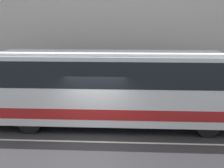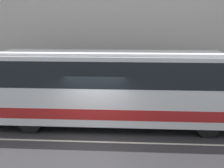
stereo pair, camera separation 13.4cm
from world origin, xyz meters
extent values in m
plane|color=#2D2D30|center=(0.00, 0.00, 0.00)|extent=(60.00, 60.00, 0.00)
cube|color=gray|center=(0.00, 5.27, 0.08)|extent=(60.00, 2.53, 0.16)
cube|color=#2D2B28|center=(0.00, 6.52, 1.40)|extent=(60.00, 0.06, 2.80)
cube|color=beige|center=(0.00, 0.00, 0.00)|extent=(54.00, 0.14, 0.01)
cube|color=white|center=(0.51, 1.98, 1.81)|extent=(11.45, 2.54, 2.93)
cube|color=#B21E1E|center=(0.51, 1.98, 0.90)|extent=(11.40, 2.56, 0.45)
cube|color=black|center=(0.51, 1.98, 2.54)|extent=(11.11, 2.56, 1.11)
cube|color=white|center=(0.51, 1.98, 3.34)|extent=(9.74, 2.16, 0.12)
cylinder|color=black|center=(4.64, 0.87, 0.50)|extent=(1.00, 0.28, 1.00)
cylinder|color=black|center=(4.64, 3.09, 0.50)|extent=(1.00, 0.28, 1.00)
cylinder|color=black|center=(-2.81, 0.87, 0.50)|extent=(1.00, 0.28, 1.00)
cylinder|color=black|center=(-2.81, 3.09, 0.50)|extent=(1.00, 0.28, 1.00)
cylinder|color=navy|center=(2.19, 5.22, 0.80)|extent=(0.36, 0.36, 1.30)
sphere|color=tan|center=(2.19, 5.22, 1.57)|extent=(0.24, 0.24, 0.24)
camera|label=1|loc=(1.46, -11.59, 4.61)|focal=50.00mm
camera|label=2|loc=(1.60, -11.58, 4.61)|focal=50.00mm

